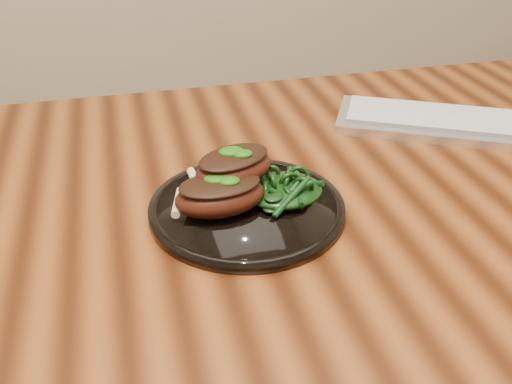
# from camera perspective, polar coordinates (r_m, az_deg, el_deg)

# --- Properties ---
(desk) EXTENTS (1.60, 0.80, 0.75)m
(desk) POSITION_cam_1_polar(r_m,az_deg,el_deg) (0.84, -1.53, -4.57)
(desk) COLOR #321406
(desk) RESTS_ON ground
(plate) EXTENTS (0.25, 0.25, 0.02)m
(plate) POSITION_cam_1_polar(r_m,az_deg,el_deg) (0.73, -0.92, -1.60)
(plate) COLOR black
(plate) RESTS_ON desk
(lamb_chop_front) EXTENTS (0.12, 0.08, 0.05)m
(lamb_chop_front) POSITION_cam_1_polar(r_m,az_deg,el_deg) (0.70, -3.68, -0.21)
(lamb_chop_front) COLOR #3D150B
(lamb_chop_front) RESTS_ON plate
(lamb_chop_back) EXTENTS (0.13, 0.11, 0.05)m
(lamb_chop_back) POSITION_cam_1_polar(r_m,az_deg,el_deg) (0.73, -2.29, 2.55)
(lamb_chop_back) COLOR #3D150B
(lamb_chop_back) RESTS_ON plate
(herb_smear) EXTENTS (0.08, 0.05, 0.00)m
(herb_smear) POSITION_cam_1_polar(r_m,az_deg,el_deg) (0.77, -4.13, 0.75)
(herb_smear) COLOR #0E4707
(herb_smear) RESTS_ON plate
(greens_heap) EXTENTS (0.10, 0.10, 0.04)m
(greens_heap) POSITION_cam_1_polar(r_m,az_deg,el_deg) (0.74, 2.73, 0.65)
(greens_heap) COLOR black
(greens_heap) RESTS_ON plate
(keyboard) EXTENTS (0.47, 0.34, 0.02)m
(keyboard) POSITION_cam_1_polar(r_m,az_deg,el_deg) (1.02, 21.31, 6.24)
(keyboard) COLOR silver
(keyboard) RESTS_ON desk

